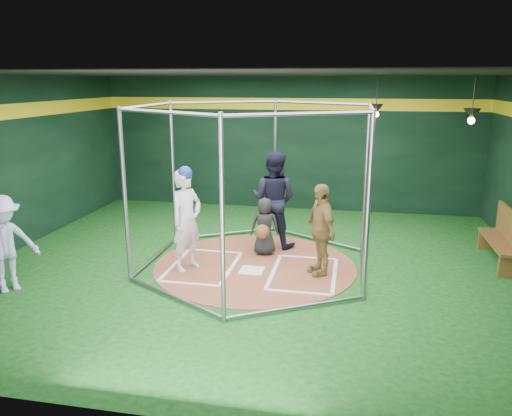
% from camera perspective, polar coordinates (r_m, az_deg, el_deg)
% --- Properties ---
extents(room_shell, '(10.10, 9.10, 3.53)m').
position_cam_1_polar(room_shell, '(9.03, -0.11, 3.88)').
color(room_shell, '#0D3C0F').
rests_on(room_shell, ground).
extents(clay_disc, '(3.80, 3.80, 0.01)m').
position_cam_1_polar(clay_disc, '(9.49, -0.12, -6.56)').
color(clay_disc, brown).
rests_on(clay_disc, ground).
extents(home_plate, '(0.43, 0.43, 0.01)m').
position_cam_1_polar(home_plate, '(9.22, -0.49, -7.14)').
color(home_plate, white).
rests_on(home_plate, clay_disc).
extents(batter_box_left, '(1.17, 1.77, 0.01)m').
position_cam_1_polar(batter_box_left, '(9.49, -6.09, -6.59)').
color(batter_box_left, white).
rests_on(batter_box_left, clay_disc).
extents(batter_box_right, '(1.17, 1.77, 0.01)m').
position_cam_1_polar(batter_box_right, '(9.13, 5.48, -7.43)').
color(batter_box_right, white).
rests_on(batter_box_right, clay_disc).
extents(batting_cage, '(4.05, 4.67, 3.00)m').
position_cam_1_polar(batting_cage, '(9.07, -0.12, 2.29)').
color(batting_cage, gray).
rests_on(batting_cage, ground).
extents(pendant_lamp_near, '(0.34, 0.34, 0.90)m').
position_cam_1_polar(pendant_lamp_near, '(12.32, 13.57, 10.94)').
color(pendant_lamp_near, black).
rests_on(pendant_lamp_near, room_shell).
extents(pendant_lamp_far, '(0.34, 0.34, 0.90)m').
position_cam_1_polar(pendant_lamp_far, '(10.95, 23.44, 9.78)').
color(pendant_lamp_far, black).
rests_on(pendant_lamp_far, room_shell).
extents(batter_figure, '(0.70, 0.80, 1.92)m').
position_cam_1_polar(batter_figure, '(9.11, -7.93, -1.25)').
color(batter_figure, silver).
rests_on(batter_figure, clay_disc).
extents(visitor_leopard, '(0.81, 1.04, 1.65)m').
position_cam_1_polar(visitor_leopard, '(8.91, 7.40, -2.43)').
color(visitor_leopard, tan).
rests_on(visitor_leopard, clay_disc).
extents(catcher_figure, '(0.62, 0.62, 1.15)m').
position_cam_1_polar(catcher_figure, '(9.89, 0.98, -2.15)').
color(catcher_figure, black).
rests_on(catcher_figure, clay_disc).
extents(umpire, '(1.12, 0.97, 1.99)m').
position_cam_1_polar(umpire, '(10.34, 2.04, 1.01)').
color(umpire, black).
rests_on(umpire, clay_disc).
extents(bystander_blue, '(1.13, 1.19, 1.62)m').
position_cam_1_polar(bystander_blue, '(9.13, -26.82, -3.69)').
color(bystander_blue, '#ABBCE2').
rests_on(bystander_blue, ground).
extents(dugout_bench, '(0.41, 1.76, 1.03)m').
position_cam_1_polar(dugout_bench, '(10.60, 26.56, -2.91)').
color(dugout_bench, brown).
rests_on(dugout_bench, ground).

